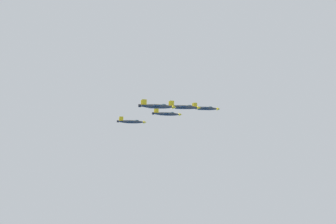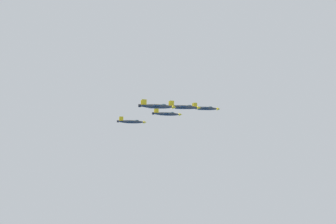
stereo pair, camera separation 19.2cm
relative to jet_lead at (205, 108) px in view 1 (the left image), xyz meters
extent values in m
ellipsoid|color=#2D3338|center=(-0.01, -0.02, -0.07)|extent=(6.15, 13.10, 1.71)
cone|color=gold|center=(2.52, 6.95, -0.07)|extent=(1.95, 2.11, 1.45)
ellipsoid|color=#334751|center=(0.99, 2.73, 0.57)|extent=(1.98, 2.58, 1.00)
cube|color=#2D3338|center=(-0.24, -0.65, -0.17)|extent=(9.98, 6.10, 0.17)
cube|color=gold|center=(-4.26, 0.81, -0.12)|extent=(1.56, 2.80, 0.21)
cube|color=gold|center=(3.79, -2.11, -0.12)|extent=(1.56, 2.80, 0.21)
cube|color=#2D3338|center=(-1.92, -5.28, -0.07)|extent=(5.00, 3.52, 0.17)
cube|color=gold|center=(-2.63, -4.74, 1.16)|extent=(0.86, 1.87, 2.47)
cube|color=gold|center=(-1.02, -5.32, 1.16)|extent=(0.86, 1.87, 2.47)
cylinder|color=black|center=(-2.41, -6.64, -0.07)|extent=(1.45, 1.30, 1.20)
ellipsoid|color=#2D3338|center=(-18.00, -10.44, -1.70)|extent=(6.14, 13.52, 1.76)
cone|color=gold|center=(-15.51, -3.23, -1.70)|extent=(1.99, 2.15, 1.50)
ellipsoid|color=#334751|center=(-17.02, -7.59, -1.04)|extent=(2.01, 2.65, 1.03)
cube|color=#2D3338|center=(-18.23, -11.09, -1.80)|extent=(10.27, 6.15, 0.18)
cube|color=gold|center=(-22.39, -9.65, -1.75)|extent=(1.57, 2.89, 0.21)
cube|color=gold|center=(-14.07, -12.53, -1.75)|extent=(1.57, 2.89, 0.21)
cube|color=#2D3338|center=(-19.88, -15.88, -1.70)|extent=(5.14, 3.57, 0.18)
cube|color=gold|center=(-20.62, -15.33, -0.43)|extent=(0.86, 1.93, 2.54)
cube|color=gold|center=(-18.96, -15.91, -0.43)|extent=(0.86, 1.93, 2.54)
cylinder|color=black|center=(-20.37, -17.28, -1.70)|extent=(1.48, 1.33, 1.23)
ellipsoid|color=#2D3338|center=(7.37, -19.46, -2.12)|extent=(6.56, 13.58, 1.78)
cone|color=gold|center=(10.10, -12.25, -2.12)|extent=(2.04, 2.20, 1.51)
ellipsoid|color=#334751|center=(8.45, -16.61, -1.45)|extent=(2.09, 2.69, 1.04)
cube|color=#2D3338|center=(7.13, -20.11, -2.22)|extent=(10.37, 6.45, 0.18)
cube|color=gold|center=(2.97, -18.54, -2.17)|extent=(1.65, 2.91, 0.21)
cube|color=gold|center=(11.29, -21.68, -2.17)|extent=(1.65, 2.91, 0.21)
cube|color=#2D3338|center=(5.32, -24.90, -2.12)|extent=(5.21, 3.71, 0.18)
cube|color=gold|center=(4.58, -24.33, -0.83)|extent=(0.92, 1.93, 2.57)
cube|color=gold|center=(6.25, -24.96, -0.83)|extent=(0.92, 1.93, 2.57)
cylinder|color=black|center=(4.79, -26.31, -2.12)|extent=(1.51, 1.37, 1.25)
ellipsoid|color=#2D3338|center=(-36.00, -20.86, -4.79)|extent=(6.14, 13.50, 1.76)
cone|color=gold|center=(-33.50, -13.66, -4.79)|extent=(1.99, 2.15, 1.49)
ellipsoid|color=#334751|center=(-35.01, -18.02, -4.13)|extent=(2.01, 2.65, 1.03)
cube|color=#2D3338|center=(-36.22, -21.51, -4.88)|extent=(10.25, 6.15, 0.18)
cube|color=gold|center=(-40.38, -20.07, -4.84)|extent=(1.57, 2.88, 0.21)
cube|color=gold|center=(-32.07, -22.94, -4.84)|extent=(1.57, 2.88, 0.21)
cube|color=#2D3338|center=(-37.88, -26.29, -4.79)|extent=(5.13, 3.57, 0.18)
cube|color=gold|center=(-38.62, -25.74, -3.52)|extent=(0.86, 1.92, 2.54)
cube|color=gold|center=(-36.96, -26.32, -3.52)|extent=(0.86, 1.92, 2.54)
cylinder|color=black|center=(-38.36, -27.69, -4.79)|extent=(1.48, 1.33, 1.23)
ellipsoid|color=#2D3338|center=(14.76, -38.90, -4.47)|extent=(6.14, 13.26, 1.73)
cone|color=gold|center=(17.27, -31.83, -4.47)|extent=(1.97, 2.12, 1.47)
ellipsoid|color=#334751|center=(15.75, -36.11, -3.82)|extent=(2.00, 2.61, 1.01)
cube|color=#2D3338|center=(14.53, -39.53, -4.57)|extent=(10.09, 6.12, 0.17)
cube|color=gold|center=(10.45, -38.09, -4.52)|extent=(1.56, 2.83, 0.21)
cube|color=gold|center=(18.61, -40.98, -4.52)|extent=(1.56, 2.83, 0.21)
cube|color=#2D3338|center=(12.86, -44.23, -4.47)|extent=(5.06, 3.54, 0.17)
cube|color=gold|center=(12.14, -43.68, -3.22)|extent=(0.86, 1.89, 2.50)
cube|color=gold|center=(13.77, -44.26, -3.22)|extent=(0.86, 1.89, 2.50)
cylinder|color=black|center=(12.37, -45.60, -4.47)|extent=(1.46, 1.31, 1.21)
camera|label=1|loc=(144.39, -127.17, -28.84)|focal=41.87mm
camera|label=2|loc=(144.50, -127.02, -28.84)|focal=41.87mm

